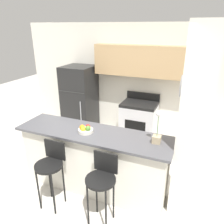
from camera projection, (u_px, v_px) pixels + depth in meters
ground_plane at (95, 187)px, 3.60m from camera, size 14.00×14.00×0.00m
wall_back at (142, 75)px, 4.80m from camera, size 5.60×0.38×2.55m
pillar_right at (193, 129)px, 2.72m from camera, size 0.38×0.32×2.55m
counter_bar at (94, 161)px, 3.41m from camera, size 2.37×0.65×1.01m
refrigerator at (80, 100)px, 5.25m from camera, size 0.69×0.72×1.62m
stove_range at (139, 122)px, 4.92m from camera, size 0.76×0.60×1.07m
bar_stool_left at (51, 165)px, 3.03m from camera, size 0.39×0.39×0.99m
bar_stool_right at (102, 179)px, 2.75m from camera, size 0.39×0.39×0.99m
orchid_vase at (157, 134)px, 2.89m from camera, size 0.11×0.11×0.46m
fruit_bowl at (86, 129)px, 3.21m from camera, size 0.22×0.22×0.12m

